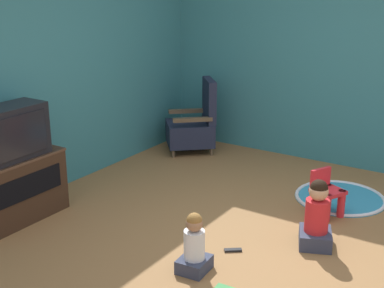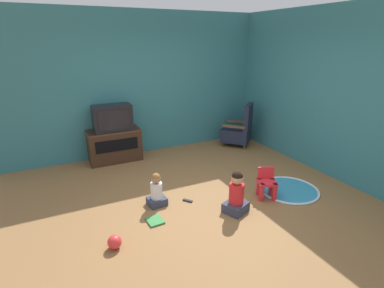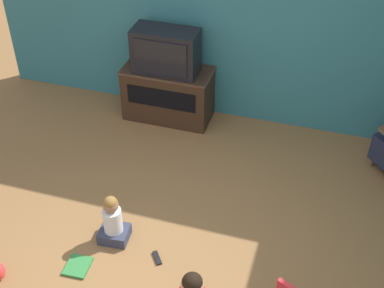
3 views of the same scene
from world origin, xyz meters
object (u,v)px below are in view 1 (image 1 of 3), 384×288
(television, at_px, (8,133))
(child_watching_center, at_px, (194,246))
(child_watching_left, at_px, (317,218))
(tv_cabinet, at_px, (12,188))
(remote_control, at_px, (233,250))
(black_armchair, at_px, (194,125))
(yellow_kid_chair, at_px, (326,196))

(television, bearing_deg, child_watching_center, -85.18)
(child_watching_left, bearing_deg, tv_cabinet, 89.78)
(remote_control, bearing_deg, child_watching_left, -175.85)
(child_watching_left, bearing_deg, remote_control, 108.76)
(television, height_order, black_armchair, television)
(tv_cabinet, relative_size, child_watching_left, 1.64)
(black_armchair, height_order, child_watching_center, black_armchair)
(tv_cabinet, xyz_separation_m, black_armchair, (2.70, -0.31, 0.03))
(black_armchair, xyz_separation_m, remote_control, (-2.09, -1.75, -0.34))
(television, bearing_deg, black_armchair, -5.96)
(tv_cabinet, distance_m, yellow_kid_chair, 3.03)
(television, bearing_deg, tv_cabinet, 90.00)
(tv_cabinet, distance_m, television, 0.55)
(television, distance_m, remote_control, 2.29)
(tv_cabinet, bearing_deg, child_watching_left, -67.32)
(child_watching_left, bearing_deg, black_armchair, 32.15)
(yellow_kid_chair, relative_size, remote_control, 3.13)
(remote_control, bearing_deg, tv_cabinet, -21.16)
(black_armchair, height_order, remote_control, black_armchair)
(black_armchair, height_order, child_watching_left, black_armchair)
(television, distance_m, child_watching_center, 2.04)
(child_watching_left, height_order, child_watching_center, child_watching_left)
(black_armchair, bearing_deg, tv_cabinet, -48.78)
(child_watching_center, xyz_separation_m, remote_control, (0.44, -0.11, -0.21))
(television, xyz_separation_m, child_watching_center, (0.16, -1.93, -0.66))
(television, bearing_deg, remote_control, -73.41)
(television, relative_size, yellow_kid_chair, 1.57)
(television, bearing_deg, child_watching_left, -67.06)
(child_watching_left, xyz_separation_m, child_watching_center, (-0.93, 0.66, -0.05))
(tv_cabinet, relative_size, child_watching_center, 2.00)
(yellow_kid_chair, xyz_separation_m, child_watching_left, (-0.65, -0.14, 0.07))
(child_watching_center, distance_m, remote_control, 0.50)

